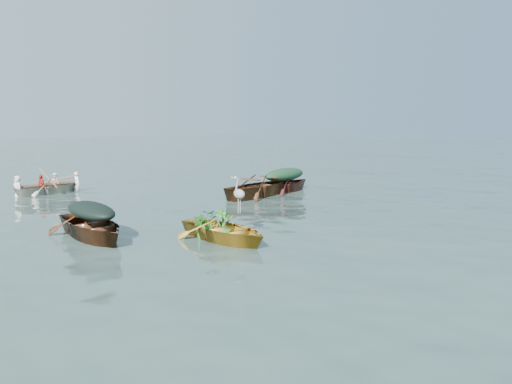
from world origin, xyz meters
TOP-DOWN VIEW (x-y plane):
  - ground at (0.00, 0.00)m, footprint 140.00×140.00m
  - yellow_dinghy at (-2.84, -2.06)m, footprint 1.96×3.54m
  - dark_covered_boat at (-5.36, 0.02)m, footprint 1.79×4.11m
  - green_tarp_boat at (3.38, 3.44)m, footprint 4.35×2.27m
  - open_wooden_boat at (1.90, 3.07)m, footprint 4.93×2.66m
  - rowed_boat at (-4.48, 8.36)m, footprint 3.66×1.73m
  - dark_tarp_cover at (-5.36, 0.02)m, footprint 0.99×2.26m
  - green_tarp_cover at (3.38, 3.44)m, footprint 2.39×1.25m
  - thwart_benches at (1.90, 3.07)m, footprint 2.50×1.47m
  - heron at (-2.30, -1.93)m, footprint 0.34×0.44m
  - dinghy_weeds at (-2.90, -1.51)m, footprint 0.83×1.00m
  - rowers at (-4.48, 8.36)m, footprint 2.61×1.42m
  - oars at (-4.48, 8.36)m, footprint 1.10×2.67m

SIDE VIEW (x-z plane):
  - ground at x=0.00m, z-range 0.00..0.00m
  - yellow_dinghy at x=-2.84m, z-range -0.46..0.46m
  - dark_covered_boat at x=-5.36m, z-range -0.51..0.51m
  - green_tarp_boat at x=3.38m, z-range -0.48..0.48m
  - open_wooden_boat at x=1.90m, z-range -0.56..0.56m
  - rowed_boat at x=-4.48m, z-range -0.40..0.40m
  - oars at x=-4.48m, z-range 0.40..0.46m
  - thwart_benches at x=1.90m, z-range 0.56..0.60m
  - dark_tarp_cover at x=-5.36m, z-range 0.51..0.91m
  - green_tarp_cover at x=3.38m, z-range 0.48..1.00m
  - dinghy_weeds at x=-2.90m, z-range 0.46..1.06m
  - rowers at x=-4.48m, z-range 0.40..1.16m
  - heron at x=-2.30m, z-range 0.46..1.38m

